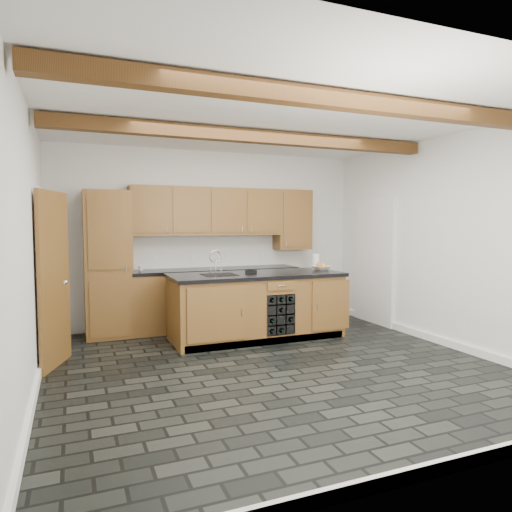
# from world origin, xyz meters

# --- Properties ---
(ground) EXTENTS (5.00, 5.00, 0.00)m
(ground) POSITION_xyz_m (0.00, 0.00, 0.00)
(ground) COLOR black
(ground) RESTS_ON ground
(room_shell) EXTENTS (5.01, 5.00, 5.00)m
(room_shell) POSITION_xyz_m (-0.09, 0.53, 1.53)
(room_shell) COLOR white
(room_shell) RESTS_ON ground
(back_cabinetry) EXTENTS (3.65, 0.62, 2.20)m
(back_cabinetry) POSITION_xyz_m (-0.38, 2.24, 0.98)
(back_cabinetry) COLOR brown
(back_cabinetry) RESTS_ON ground
(island) EXTENTS (2.48, 0.96, 0.93)m
(island) POSITION_xyz_m (0.31, 1.28, 0.46)
(island) COLOR brown
(island) RESTS_ON ground
(faucet) EXTENTS (0.45, 0.40, 0.34)m
(faucet) POSITION_xyz_m (-0.25, 1.33, 0.96)
(faucet) COLOR black
(faucet) RESTS_ON island
(kitchen_scale) EXTENTS (0.19, 0.15, 0.05)m
(kitchen_scale) POSITION_xyz_m (0.25, 1.37, 0.95)
(kitchen_scale) COLOR black
(kitchen_scale) RESTS_ON island
(fruit_bowl) EXTENTS (0.31, 0.31, 0.07)m
(fruit_bowl) POSITION_xyz_m (1.38, 1.34, 0.96)
(fruit_bowl) COLOR white
(fruit_bowl) RESTS_ON island
(fruit_cluster) EXTENTS (0.16, 0.17, 0.07)m
(fruit_cluster) POSITION_xyz_m (1.38, 1.34, 1.00)
(fruit_cluster) COLOR #C13C19
(fruit_cluster) RESTS_ON fruit_bowl
(paper_towel) EXTENTS (0.12, 0.12, 0.23)m
(paper_towel) POSITION_xyz_m (1.42, 1.58, 1.04)
(paper_towel) COLOR white
(paper_towel) RESTS_ON island
(mug) EXTENTS (0.11, 0.11, 0.08)m
(mug) POSITION_xyz_m (-1.18, 2.23, 0.97)
(mug) COLOR white
(mug) RESTS_ON back_cabinetry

